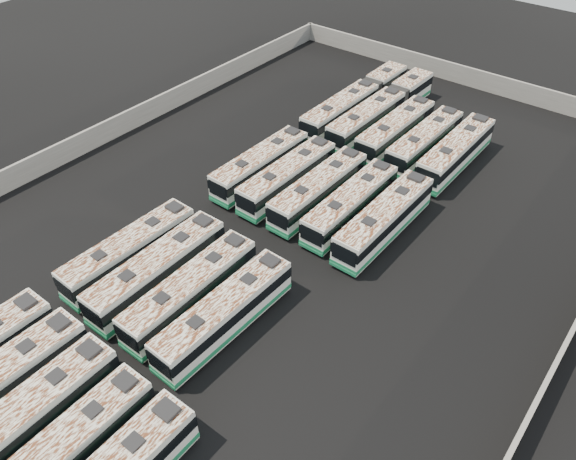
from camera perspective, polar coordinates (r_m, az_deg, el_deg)
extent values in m
plane|color=black|center=(44.93, -2.42, -1.11)|extent=(140.00, 140.00, 0.00)
cube|color=slate|center=(71.53, 17.29, 14.82)|extent=(45.20, 0.30, 2.20)
cube|color=slate|center=(38.11, 24.94, -13.49)|extent=(0.30, 73.20, 2.20)
cube|color=slate|center=(58.75, -19.54, 8.64)|extent=(0.30, 73.20, 2.20)
cube|color=black|center=(39.68, -25.11, -6.62)|extent=(1.22, 1.03, 0.24)
cylinder|color=black|center=(41.92, -26.10, -9.25)|extent=(0.26, 0.94, 0.93)
cylinder|color=black|center=(40.55, -24.66, -10.70)|extent=(0.26, 0.94, 0.93)
cube|color=#1A744A|center=(38.46, -27.25, -14.94)|extent=(2.46, 11.38, 0.40)
cube|color=black|center=(37.09, -25.10, -10.64)|extent=(0.90, 0.90, 0.13)
cube|color=black|center=(37.54, -22.26, -8.69)|extent=(1.23, 1.04, 0.25)
cylinder|color=black|center=(39.84, -23.47, -11.36)|extent=(0.27, 0.94, 0.94)
cylinder|color=black|center=(38.54, -21.84, -12.98)|extent=(0.27, 0.94, 0.94)
cube|color=silver|center=(35.62, -25.28, -17.26)|extent=(2.58, 11.46, 2.62)
cube|color=#1A744A|center=(36.37, -24.84, -18.11)|extent=(2.63, 11.51, 0.40)
cube|color=black|center=(35.28, -25.48, -16.87)|extent=(2.64, 11.52, 0.88)
cube|color=white|center=(34.58, -25.91, -16.03)|extent=(2.53, 11.23, 0.07)
cube|color=black|center=(34.93, -22.52, -13.56)|extent=(0.92, 0.92, 0.13)
cube|color=black|center=(35.43, -19.55, -11.37)|extent=(1.26, 1.07, 0.25)
cylinder|color=black|center=(37.78, -20.99, -14.09)|extent=(0.28, 0.96, 0.95)
cylinder|color=black|center=(36.59, -19.08, -15.84)|extent=(0.28, 0.96, 0.95)
cube|color=silver|center=(33.77, -22.11, -20.59)|extent=(2.44, 11.03, 2.52)
cube|color=black|center=(33.43, -22.29, -20.23)|extent=(2.51, 11.09, 0.84)
cube|color=white|center=(32.72, -22.69, -19.44)|extent=(2.40, 10.81, 0.06)
cube|color=black|center=(33.07, -19.24, -16.85)|extent=(0.88, 0.88, 0.13)
cube|color=black|center=(33.56, -16.25, -14.54)|extent=(1.21, 1.03, 0.24)
cylinder|color=black|center=(35.86, -17.91, -17.12)|extent=(0.27, 0.92, 0.92)
cylinder|color=black|center=(34.84, -15.82, -18.97)|extent=(0.27, 0.92, 0.92)
cube|color=black|center=(31.33, -15.43, -20.04)|extent=(0.91, 0.91, 0.13)
cube|color=black|center=(31.87, -12.25, -17.43)|extent=(1.24, 1.05, 0.25)
cylinder|color=black|center=(34.25, -14.29, -20.04)|extent=(0.28, 0.95, 0.94)
cube|color=silver|center=(43.19, -15.76, -2.14)|extent=(2.52, 11.03, 2.52)
cube|color=#1A744A|center=(43.79, -15.55, -3.03)|extent=(2.57, 11.08, 0.38)
cube|color=black|center=(42.92, -15.85, -1.73)|extent=(2.58, 11.09, 0.84)
cube|color=black|center=(41.22, -21.78, -5.74)|extent=(2.01, 0.10, 1.33)
cube|color=#1A744A|center=(42.17, -21.32, -7.07)|extent=(2.29, 0.15, 0.26)
cube|color=white|center=(42.37, -16.06, -0.85)|extent=(2.47, 10.81, 0.06)
cube|color=black|center=(41.44, -18.67, -2.43)|extent=(0.89, 0.89, 0.13)
cube|color=black|center=(43.30, -13.61, 0.85)|extent=(0.89, 0.89, 0.13)
cube|color=black|center=(44.27, -11.46, 2.29)|extent=(1.21, 1.03, 0.24)
cylinder|color=black|center=(43.40, -19.89, -5.05)|extent=(0.28, 0.92, 0.92)
cylinder|color=black|center=(42.09, -18.38, -6.30)|extent=(0.28, 0.92, 0.92)
cylinder|color=black|center=(45.97, -12.88, -0.41)|extent=(0.28, 0.92, 0.92)
cylinder|color=black|center=(44.74, -11.26, -1.44)|extent=(0.28, 0.92, 0.92)
cube|color=silver|center=(41.11, -13.08, -4.00)|extent=(2.53, 11.45, 2.62)
cube|color=#1A744A|center=(41.76, -12.89, -4.95)|extent=(2.58, 11.50, 0.40)
cube|color=black|center=(40.81, -13.17, -3.57)|extent=(2.59, 11.51, 0.88)
cube|color=black|center=(38.84, -19.39, -8.22)|extent=(2.09, 0.09, 1.38)
cube|color=#1A744A|center=(39.88, -18.94, -9.63)|extent=(2.38, 0.13, 0.27)
cube|color=white|center=(40.21, -13.36, -2.63)|extent=(2.48, 11.22, 0.07)
cube|color=black|center=(39.14, -16.08, -4.48)|extent=(0.92, 0.92, 0.13)
cube|color=black|center=(41.29, -10.82, -0.68)|extent=(0.92, 0.92, 0.13)
cube|color=black|center=(42.39, -8.64, 0.96)|extent=(1.25, 1.06, 0.25)
cylinder|color=black|center=(41.17, -17.54, -7.30)|extent=(0.28, 0.95, 0.95)
cylinder|color=black|center=(39.93, -15.72, -8.68)|extent=(0.28, 0.95, 0.95)
cylinder|color=black|center=(44.12, -10.28, -1.95)|extent=(0.28, 0.95, 0.95)
cylinder|color=black|center=(42.96, -8.38, -3.07)|extent=(0.28, 0.95, 0.95)
cube|color=silver|center=(39.25, -9.85, -6.13)|extent=(2.43, 11.07, 2.53)
cube|color=#1A744A|center=(39.91, -9.70, -7.06)|extent=(2.49, 11.12, 0.39)
cube|color=black|center=(38.95, -9.92, -5.71)|extent=(2.50, 11.13, 0.85)
cube|color=black|center=(36.93, -16.07, -10.59)|extent=(2.03, 0.08, 1.33)
cube|color=#1A744A|center=(38.00, -15.69, -11.95)|extent=(2.30, 0.13, 0.26)
cube|color=white|center=(38.34, -10.06, -4.79)|extent=(2.39, 10.85, 0.06)
cube|color=black|center=(37.25, -12.74, -6.74)|extent=(0.89, 0.89, 0.13)
cube|color=black|center=(39.42, -7.58, -2.75)|extent=(0.89, 0.89, 0.13)
cube|color=black|center=(40.54, -5.45, -1.03)|extent=(1.21, 1.03, 0.24)
cylinder|color=black|center=(39.23, -14.38, -9.50)|extent=(0.27, 0.92, 0.92)
cylinder|color=black|center=(38.13, -12.41, -10.95)|extent=(0.27, 0.92, 0.92)
cylinder|color=black|center=(42.21, -7.24, -3.90)|extent=(0.27, 0.92, 0.92)
cylinder|color=black|center=(41.19, -5.23, -5.07)|extent=(0.27, 0.92, 0.92)
cube|color=silver|center=(37.51, -6.47, -8.47)|extent=(2.50, 11.09, 2.53)
cube|color=#1A744A|center=(38.20, -6.37, -9.39)|extent=(2.55, 11.14, 0.39)
cube|color=black|center=(37.19, -6.52, -8.04)|extent=(2.56, 11.15, 0.85)
cube|color=black|center=(35.18, -12.97, -13.23)|extent=(2.03, 0.10, 1.33)
cube|color=#1A744A|center=(36.30, -12.63, -14.57)|extent=(2.30, 0.14, 0.26)
cube|color=white|center=(36.55, -6.62, -7.12)|extent=(2.45, 10.87, 0.06)
cube|color=black|center=(35.45, -9.40, -9.20)|extent=(0.89, 0.89, 0.13)
cube|color=black|center=(37.65, -4.04, -4.95)|extent=(0.89, 0.89, 0.13)
cube|color=black|center=(38.77, -1.84, -3.13)|extent=(1.21, 1.03, 0.24)
cylinder|color=black|center=(37.48, -11.29, -11.93)|extent=(0.27, 0.93, 0.92)
cylinder|color=black|center=(36.48, -9.17, -13.55)|extent=(0.27, 0.93, 0.92)
cylinder|color=black|center=(40.47, -3.86, -5.99)|extent=(0.27, 0.93, 0.92)
cylinder|color=black|center=(39.55, -1.72, -7.30)|extent=(0.27, 0.93, 0.92)
cube|color=silver|center=(50.87, -2.81, 6.62)|extent=(2.41, 10.94, 2.50)
cube|color=#1A744A|center=(51.38, -2.78, 5.77)|extent=(2.46, 10.99, 0.38)
cube|color=black|center=(50.65, -2.83, 7.01)|extent=(2.47, 11.00, 0.84)
cube|color=black|center=(47.51, -7.18, 4.05)|extent=(2.00, 0.09, 1.32)
cube|color=#1A744A|center=(48.33, -7.04, 2.71)|extent=(2.27, 0.13, 0.25)
cube|color=white|center=(50.18, -2.86, 7.84)|extent=(2.36, 10.72, 0.06)
cube|color=black|center=(48.66, -4.73, 6.74)|extent=(0.87, 0.87, 0.13)
cube|color=black|center=(51.67, -1.09, 9.03)|extent=(0.87, 0.87, 0.13)
cube|color=black|center=(53.11, 0.44, 10.02)|extent=(1.19, 1.02, 0.24)
cylinder|color=black|center=(50.00, -6.25, 4.20)|extent=(0.27, 0.91, 0.91)
cylinder|color=black|center=(48.88, -4.60, 3.37)|extent=(0.27, 0.91, 0.91)
cylinder|color=black|center=(54.22, -1.11, 7.58)|extent=(0.27, 0.91, 0.91)
cylinder|color=black|center=(53.18, 0.51, 6.87)|extent=(0.27, 0.91, 0.91)
cube|color=silver|center=(49.19, -0.04, 5.39)|extent=(2.41, 11.00, 2.52)
cube|color=#1A744A|center=(49.72, -0.04, 4.52)|extent=(2.46, 11.05, 0.38)
cube|color=black|center=(48.96, -0.04, 5.79)|extent=(2.47, 11.06, 0.84)
cube|color=black|center=(45.68, -4.38, 2.63)|extent=(2.01, 0.08, 1.33)
cube|color=#1A744A|center=(46.54, -4.30, 1.26)|extent=(2.29, 0.12, 0.26)
cube|color=white|center=(48.48, -0.04, 6.64)|extent=(2.36, 10.78, 0.06)
cube|color=black|center=(46.89, -1.90, 5.47)|extent=(0.88, 0.88, 0.13)
cube|color=black|center=(50.03, 1.71, 7.91)|extent=(0.88, 0.88, 0.13)
cube|color=black|center=(51.52, 3.21, 8.95)|extent=(1.20, 1.02, 0.24)
cylinder|color=black|center=(48.22, -3.57, 2.85)|extent=(0.27, 0.92, 0.91)
cylinder|color=black|center=(47.18, -1.79, 1.96)|extent=(0.27, 0.92, 0.91)
cylinder|color=black|center=(52.61, 1.54, 6.46)|extent=(0.27, 0.92, 0.91)
cylinder|color=black|center=(51.66, 3.27, 5.70)|extent=(0.27, 0.92, 0.91)
cube|color=silver|center=(47.69, 3.13, 4.08)|extent=(2.42, 11.07, 2.53)
cube|color=#1A744A|center=(48.24, 3.09, 3.19)|extent=(2.47, 11.12, 0.39)
cube|color=black|center=(47.44, 3.14, 4.49)|extent=(2.48, 11.13, 0.85)
cube|color=black|center=(44.01, -1.14, 1.10)|extent=(2.03, 0.08, 1.34)
cube|color=#1A744A|center=(44.91, -1.12, -0.30)|extent=(2.30, 0.12, 0.26)
cube|color=white|center=(46.94, 3.18, 5.36)|extent=(2.37, 10.85, 0.06)
cube|color=black|center=(45.28, 1.36, 4.10)|extent=(0.88, 0.88, 0.13)
cube|color=black|center=(48.57, 4.90, 6.71)|extent=(0.88, 0.88, 0.13)
cube|color=black|center=(50.12, 6.36, 7.82)|extent=(1.21, 1.03, 0.24)
cylinder|color=black|center=(46.60, -0.48, 1.42)|extent=(0.27, 0.92, 0.92)
cylinder|color=black|center=(45.65, 1.44, 0.46)|extent=(0.27, 0.92, 0.92)
cylinder|color=black|center=(51.18, 4.55, 5.27)|extent=(0.27, 0.92, 0.92)
cylinder|color=black|center=(50.32, 6.38, 4.45)|extent=(0.27, 0.92, 0.92)
cube|color=silver|center=(46.33, 6.38, 2.62)|extent=(2.29, 10.94, 2.51)
cube|color=#1A744A|center=(46.89, 6.30, 1.73)|extent=(2.34, 10.99, 0.38)
cube|color=black|center=(46.08, 6.42, 3.03)|extent=(2.35, 11.00, 0.84)
cube|color=black|center=(42.53, 2.36, -0.58)|extent=(2.01, 0.06, 1.32)
cube|color=#1A744A|center=(43.45, 2.31, -1.98)|extent=(2.28, 0.10, 0.26)
cube|color=white|center=(45.57, 6.49, 3.90)|extent=(2.25, 10.72, 0.06)
cube|color=black|center=(43.86, 4.79, 2.55)|extent=(0.87, 0.87, 0.13)
cube|color=black|center=(47.24, 8.10, 5.32)|extent=(0.87, 0.87, 0.13)
cube|color=black|center=(48.83, 9.47, 6.49)|extent=(1.19, 1.00, 0.24)
cylinder|color=black|center=(45.12, 2.81, -0.16)|extent=(0.26, 0.91, 0.91)
cylinder|color=black|center=(44.31, 4.85, -1.16)|extent=(0.26, 0.91, 0.91)
cylinder|color=black|center=(49.83, 7.56, 3.93)|extent=(0.26, 0.91, 0.91)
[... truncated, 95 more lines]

